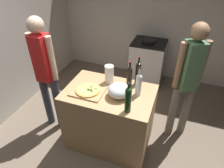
# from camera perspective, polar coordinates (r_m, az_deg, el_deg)

# --- Properties ---
(ground_plane) EXTENTS (4.35, 3.36, 0.02)m
(ground_plane) POSITION_cam_1_polar(r_m,az_deg,el_deg) (3.55, 5.05, -7.98)
(ground_plane) COLOR #6B5B4C
(kitchen_wall_rear) EXTENTS (4.35, 0.10, 2.60)m
(kitchen_wall_rear) POSITION_cam_1_polar(r_m,az_deg,el_deg) (4.16, 11.79, 18.94)
(kitchen_wall_rear) COLOR #BCB7AD
(kitchen_wall_rear) RESTS_ON ground_plane
(kitchen_wall_left) EXTENTS (0.10, 3.36, 2.60)m
(kitchen_wall_left) POSITION_cam_1_polar(r_m,az_deg,el_deg) (3.75, -24.43, 14.89)
(kitchen_wall_left) COLOR #BCB7AD
(kitchen_wall_left) RESTS_ON ground_plane
(counter) EXTENTS (1.12, 0.72, 0.90)m
(counter) POSITION_cam_1_polar(r_m,az_deg,el_deg) (2.77, -0.72, -9.66)
(counter) COLOR tan
(counter) RESTS_ON ground_plane
(cutting_board) EXTENTS (0.40, 0.32, 0.02)m
(cutting_board) POSITION_cam_1_polar(r_m,az_deg,el_deg) (2.48, -6.87, -2.06)
(cutting_board) COLOR tan
(cutting_board) RESTS_ON counter
(pizza) EXTENTS (0.30, 0.30, 0.03)m
(pizza) POSITION_cam_1_polar(r_m,az_deg,el_deg) (2.47, -6.89, -1.68)
(pizza) COLOR tan
(pizza) RESTS_ON cutting_board
(mixing_bowl) EXTENTS (0.27, 0.27, 0.17)m
(mixing_bowl) POSITION_cam_1_polar(r_m,az_deg,el_deg) (2.36, 2.01, -1.83)
(mixing_bowl) COLOR #B2B2B7
(mixing_bowl) RESTS_ON counter
(paper_towel_roll) EXTENTS (0.11, 0.11, 0.25)m
(paper_towel_roll) POSITION_cam_1_polar(r_m,az_deg,el_deg) (2.59, -0.80, 2.85)
(paper_towel_roll) COLOR white
(paper_towel_roll) RESTS_ON counter
(wine_bottle_clear) EXTENTS (0.07, 0.07, 0.40)m
(wine_bottle_clear) POSITION_cam_1_polar(r_m,az_deg,el_deg) (2.54, 7.42, 3.24)
(wine_bottle_clear) COLOR black
(wine_bottle_clear) RESTS_ON counter
(wine_bottle_amber) EXTENTS (0.07, 0.07, 0.36)m
(wine_bottle_amber) POSITION_cam_1_polar(r_m,az_deg,el_deg) (2.49, 5.00, 2.27)
(wine_bottle_amber) COLOR black
(wine_bottle_amber) RESTS_ON counter
(wine_bottle_dark) EXTENTS (0.07, 0.07, 0.38)m
(wine_bottle_dark) POSITION_cam_1_polar(r_m,az_deg,el_deg) (2.35, 7.62, 0.13)
(wine_bottle_dark) COLOR silver
(wine_bottle_dark) RESTS_ON counter
(wine_bottle_green) EXTENTS (0.07, 0.07, 0.37)m
(wine_bottle_green) POSITION_cam_1_polar(r_m,az_deg,el_deg) (2.10, 4.61, -4.25)
(wine_bottle_green) COLOR #143819
(wine_bottle_green) RESTS_ON counter
(stove) EXTENTS (0.64, 0.61, 0.93)m
(stove) POSITION_cam_1_polar(r_m,az_deg,el_deg) (4.10, 10.03, 6.01)
(stove) COLOR #B7B7BC
(stove) RESTS_ON ground_plane
(person_in_stripes) EXTENTS (0.37, 0.21, 1.73)m
(person_in_stripes) POSITION_cam_1_polar(r_m,az_deg,el_deg) (2.85, -18.51, 3.71)
(person_in_stripes) COLOR #383D4C
(person_in_stripes) RESTS_ON ground_plane
(person_in_red) EXTENTS (0.34, 0.28, 1.72)m
(person_in_red) POSITION_cam_1_polar(r_m,az_deg,el_deg) (2.72, 20.82, 1.51)
(person_in_red) COLOR slate
(person_in_red) RESTS_ON ground_plane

